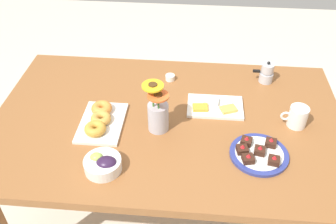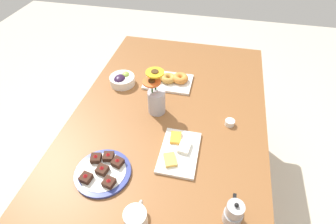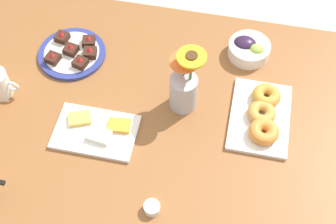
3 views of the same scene
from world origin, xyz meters
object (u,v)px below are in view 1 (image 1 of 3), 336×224
(coffee_mug, at_px, (298,116))
(dessert_plate, at_px, (259,153))
(cheese_platter, at_px, (215,106))
(flower_vase, at_px, (158,114))
(grape_bowl, at_px, (103,164))
(dining_table, at_px, (168,133))
(jam_cup_honey, at_px, (170,77))
(moka_pot, at_px, (267,73))
(croissant_platter, at_px, (100,120))

(coffee_mug, height_order, dessert_plate, coffee_mug)
(cheese_platter, bearing_deg, flower_vase, 33.80)
(grape_bowl, xyz_separation_m, flower_vase, (-0.19, -0.26, 0.05))
(coffee_mug, bearing_deg, dining_table, 0.89)
(dining_table, relative_size, jam_cup_honey, 33.33)
(dining_table, xyz_separation_m, moka_pot, (-0.47, -0.34, 0.13))
(grape_bowl, xyz_separation_m, jam_cup_honey, (-0.21, -0.64, -0.01))
(dining_table, bearing_deg, dessert_plate, 153.01)
(flower_vase, distance_m, moka_pot, 0.66)
(grape_bowl, distance_m, flower_vase, 0.32)
(croissant_platter, bearing_deg, flower_vase, 178.09)
(jam_cup_honey, bearing_deg, moka_pot, -176.51)
(dining_table, relative_size, cheese_platter, 6.15)
(jam_cup_honey, bearing_deg, dining_table, 93.21)
(coffee_mug, xyz_separation_m, croissant_platter, (0.87, 0.07, -0.03))
(cheese_platter, relative_size, jam_cup_honey, 5.42)
(cheese_platter, distance_m, jam_cup_honey, 0.32)
(cheese_platter, distance_m, dessert_plate, 0.34)
(coffee_mug, distance_m, moka_pot, 0.35)
(cheese_platter, bearing_deg, jam_cup_honey, -43.44)
(jam_cup_honey, xyz_separation_m, moka_pot, (-0.49, -0.03, 0.03))
(dining_table, distance_m, croissant_platter, 0.32)
(coffee_mug, xyz_separation_m, moka_pot, (0.10, -0.34, -0.00))
(coffee_mug, relative_size, cheese_platter, 0.45)
(grape_bowl, bearing_deg, jam_cup_honey, -107.79)
(croissant_platter, height_order, jam_cup_honey, croissant_platter)
(cheese_platter, xyz_separation_m, jam_cup_honey, (0.23, -0.22, 0.01))
(coffee_mug, bearing_deg, moka_pot, -73.93)
(jam_cup_honey, xyz_separation_m, flower_vase, (0.02, 0.38, 0.07))
(dessert_plate, bearing_deg, cheese_platter, -59.19)
(cheese_platter, xyz_separation_m, dessert_plate, (-0.18, 0.29, 0.00))
(dining_table, bearing_deg, cheese_platter, -155.44)
(coffee_mug, relative_size, jam_cup_honey, 2.45)
(dessert_plate, bearing_deg, grape_bowl, 11.98)
(coffee_mug, bearing_deg, grape_bowl, 22.93)
(dessert_plate, relative_size, flower_vase, 0.98)
(grape_bowl, xyz_separation_m, dessert_plate, (-0.61, -0.13, -0.02))
(coffee_mug, relative_size, flower_vase, 0.48)
(jam_cup_honey, relative_size, flower_vase, 0.20)
(dining_table, relative_size, flower_vase, 6.58)
(dessert_plate, distance_m, moka_pot, 0.55)
(dining_table, relative_size, grape_bowl, 10.89)
(grape_bowl, height_order, dessert_plate, grape_bowl)
(croissant_platter, relative_size, dessert_plate, 1.17)
(grape_bowl, xyz_separation_m, moka_pot, (-0.70, -0.67, 0.02))
(dining_table, xyz_separation_m, jam_cup_honey, (0.02, -0.31, 0.10))
(moka_pot, bearing_deg, grape_bowl, 43.91)
(croissant_platter, bearing_deg, grape_bowl, 105.40)
(croissant_platter, xyz_separation_m, dessert_plate, (-0.68, 0.14, -0.01))
(dessert_plate, relative_size, moka_pot, 2.01)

